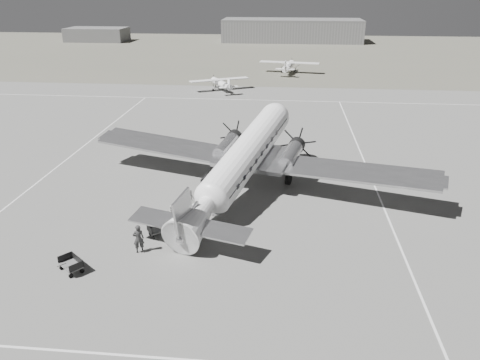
% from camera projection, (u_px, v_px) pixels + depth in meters
% --- Properties ---
extents(ground, '(260.00, 260.00, 0.00)m').
position_uv_depth(ground, '(229.00, 222.00, 34.94)').
color(ground, slate).
rests_on(ground, ground).
extents(taxi_line_near, '(60.00, 0.15, 0.01)m').
position_uv_depth(taxi_line_near, '(193.00, 360.00, 22.10)').
color(taxi_line_near, silver).
rests_on(taxi_line_near, ground).
extents(taxi_line_right, '(0.15, 80.00, 0.01)m').
position_uv_depth(taxi_line_right, '(393.00, 230.00, 33.85)').
color(taxi_line_right, silver).
rests_on(taxi_line_right, ground).
extents(taxi_line_left, '(0.15, 60.00, 0.01)m').
position_uv_depth(taxi_line_left, '(59.00, 166.00, 45.75)').
color(taxi_line_left, silver).
rests_on(taxi_line_left, ground).
extents(taxi_line_horizon, '(90.00, 0.15, 0.01)m').
position_uv_depth(taxi_line_horizon, '(260.00, 100.00, 71.64)').
color(taxi_line_horizon, silver).
rests_on(taxi_line_horizon, ground).
extents(grass_infield, '(260.00, 90.00, 0.01)m').
position_uv_depth(grass_infield, '(272.00, 52.00, 122.10)').
color(grass_infield, '#59574B').
rests_on(grass_infield, ground).
extents(hangar_main, '(42.00, 14.00, 6.60)m').
position_uv_depth(hangar_main, '(292.00, 30.00, 143.31)').
color(hangar_main, slate).
rests_on(hangar_main, ground).
extents(shed_secondary, '(18.00, 10.00, 4.00)m').
position_uv_depth(shed_secondary, '(97.00, 34.00, 144.67)').
color(shed_secondary, '#595959').
rests_on(shed_secondary, ground).
extents(dc3_airliner, '(36.31, 29.94, 5.97)m').
position_uv_depth(dc3_airliner, '(242.00, 162.00, 38.29)').
color(dc3_airliner, silver).
rests_on(dc3_airliner, ground).
extents(light_plane_left, '(12.90, 12.11, 2.12)m').
position_uv_depth(light_plane_left, '(221.00, 84.00, 77.57)').
color(light_plane_left, white).
rests_on(light_plane_left, ground).
extents(light_plane_right, '(13.25, 11.38, 2.47)m').
position_uv_depth(light_plane_right, '(289.00, 67.00, 92.65)').
color(light_plane_right, white).
rests_on(light_plane_right, ground).
extents(baggage_cart_near, '(1.92, 1.83, 0.89)m').
position_uv_depth(baggage_cart_near, '(159.00, 229.00, 32.99)').
color(baggage_cart_near, '#595959').
rests_on(baggage_cart_near, ground).
extents(baggage_cart_far, '(1.98, 1.92, 0.92)m').
position_uv_depth(baggage_cart_far, '(71.00, 265.00, 28.79)').
color(baggage_cart_far, '#595959').
rests_on(baggage_cart_far, ground).
extents(ground_crew, '(0.86, 0.73, 2.01)m').
position_uv_depth(ground_crew, '(139.00, 239.00, 30.66)').
color(ground_crew, '#2B2B2B').
rests_on(ground_crew, ground).
extents(ramp_agent, '(0.85, 0.90, 1.47)m').
position_uv_depth(ramp_agent, '(173.00, 214.00, 34.50)').
color(ramp_agent, '#ADADAB').
rests_on(ramp_agent, ground).
extents(passenger, '(0.80, 0.97, 1.70)m').
position_uv_depth(passenger, '(189.00, 199.00, 36.65)').
color(passenger, silver).
rests_on(passenger, ground).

